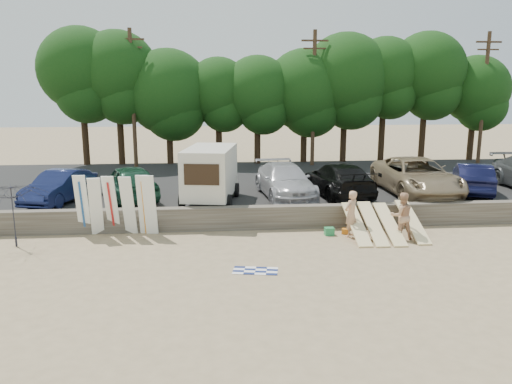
# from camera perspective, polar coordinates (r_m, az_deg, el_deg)

# --- Properties ---
(ground) EXTENTS (120.00, 120.00, 0.00)m
(ground) POSITION_cam_1_polar(r_m,az_deg,el_deg) (19.37, 9.78, -6.41)
(ground) COLOR tan
(ground) RESTS_ON ground
(seawall) EXTENTS (44.00, 0.50, 1.00)m
(seawall) POSITION_cam_1_polar(r_m,az_deg,el_deg) (22.02, 7.87, -2.74)
(seawall) COLOR #6B6356
(seawall) RESTS_ON ground
(parking_lot) EXTENTS (44.00, 14.50, 0.70)m
(parking_lot) POSITION_cam_1_polar(r_m,az_deg,el_deg) (29.23, 4.65, 0.70)
(parking_lot) COLOR #282828
(parking_lot) RESTS_ON ground
(treeline) EXTENTS (33.06, 6.17, 9.31)m
(treeline) POSITION_cam_1_polar(r_m,az_deg,el_deg) (35.57, 1.87, 12.57)
(treeline) COLOR #382616
(treeline) RESTS_ON parking_lot
(utility_poles) EXTENTS (25.80, 0.26, 9.00)m
(utility_poles) POSITION_cam_1_polar(r_m,az_deg,el_deg) (34.44, 6.60, 10.88)
(utility_poles) COLOR #473321
(utility_poles) RESTS_ON parking_lot
(box_trailer) EXTENTS (2.87, 4.34, 2.58)m
(box_trailer) POSITION_cam_1_polar(r_m,az_deg,el_deg) (23.37, -5.26, 2.32)
(box_trailer) COLOR beige
(box_trailer) RESTS_ON parking_lot
(car_0) EXTENTS (2.72, 4.75, 1.48)m
(car_0) POSITION_cam_1_polar(r_m,az_deg,el_deg) (25.16, -21.52, 0.58)
(car_0) COLOR #131B44
(car_0) RESTS_ON parking_lot
(car_1) EXTENTS (3.62, 5.35, 1.69)m
(car_1) POSITION_cam_1_polar(r_m,az_deg,el_deg) (24.71, -14.20, 1.11)
(car_1) COLOR #163E2B
(car_1) RESTS_ON parking_lot
(car_2) EXTENTS (2.81, 5.71, 1.60)m
(car_2) POSITION_cam_1_polar(r_m,az_deg,el_deg) (24.55, 3.31, 1.28)
(car_2) COLOR #B2B0B6
(car_2) RESTS_ON parking_lot
(car_3) EXTENTS (2.86, 5.84, 1.63)m
(car_3) POSITION_cam_1_polar(r_m,az_deg,el_deg) (25.11, 9.44, 1.42)
(car_3) COLOR black
(car_3) RESTS_ON parking_lot
(car_4) EXTENTS (3.01, 6.53, 1.81)m
(car_4) POSITION_cam_1_polar(r_m,az_deg,el_deg) (26.38, 17.87, 1.70)
(car_4) COLOR #8D7859
(car_4) RESTS_ON parking_lot
(car_5) EXTENTS (3.24, 4.93, 1.53)m
(car_5) POSITION_cam_1_polar(r_m,az_deg,el_deg) (27.72, 23.52, 1.46)
(car_5) COLOR black
(car_5) RESTS_ON parking_lot
(surfboard_upright_0) EXTENTS (0.52, 0.53, 2.57)m
(surfboard_upright_0) POSITION_cam_1_polar(r_m,az_deg,el_deg) (21.64, -19.24, -1.43)
(surfboard_upright_0) COLOR white
(surfboard_upright_0) RESTS_ON ground
(surfboard_upright_1) EXTENTS (0.62, 0.86, 2.51)m
(surfboard_upright_1) POSITION_cam_1_polar(r_m,az_deg,el_deg) (21.30, -17.83, -1.62)
(surfboard_upright_1) COLOR white
(surfboard_upright_1) RESTS_ON ground
(surfboard_upright_2) EXTENTS (0.58, 0.74, 2.54)m
(surfboard_upright_2) POSITION_cam_1_polar(r_m,az_deg,el_deg) (21.33, -16.21, -1.46)
(surfboard_upright_2) COLOR white
(surfboard_upright_2) RESTS_ON ground
(surfboard_upright_3) EXTENTS (0.59, 0.77, 2.53)m
(surfboard_upright_3) POSITION_cam_1_polar(r_m,az_deg,el_deg) (21.08, -14.40, -1.53)
(surfboard_upright_3) COLOR white
(surfboard_upright_3) RESTS_ON ground
(surfboard_upright_4) EXTENTS (0.54, 0.58, 2.57)m
(surfboard_upright_4) POSITION_cam_1_polar(r_m,az_deg,el_deg) (21.01, -12.68, -1.44)
(surfboard_upright_4) COLOR white
(surfboard_upright_4) RESTS_ON ground
(surfboard_upright_5) EXTENTS (0.57, 0.62, 2.56)m
(surfboard_upright_5) POSITION_cam_1_polar(r_m,az_deg,el_deg) (20.89, -12.04, -1.49)
(surfboard_upright_5) COLOR white
(surfboard_upright_5) RESTS_ON ground
(surfboard_low_0) EXTENTS (0.56, 2.83, 1.14)m
(surfboard_low_0) POSITION_cam_1_polar(r_m,az_deg,el_deg) (20.77, 11.38, -3.57)
(surfboard_low_0) COLOR beige
(surfboard_low_0) RESTS_ON ground
(surfboard_low_1) EXTENTS (0.56, 2.81, 1.18)m
(surfboard_low_1) POSITION_cam_1_polar(r_m,az_deg,el_deg) (20.90, 13.19, -3.49)
(surfboard_low_1) COLOR beige
(surfboard_low_1) RESTS_ON ground
(surfboard_low_2) EXTENTS (0.56, 2.84, 1.11)m
(surfboard_low_2) POSITION_cam_1_polar(r_m,az_deg,el_deg) (21.13, 15.00, -3.52)
(surfboard_low_2) COLOR beige
(surfboard_low_2) RESTS_ON ground
(surfboard_low_3) EXTENTS (0.56, 2.81, 1.18)m
(surfboard_low_3) POSITION_cam_1_polar(r_m,az_deg,el_deg) (21.61, 17.43, -3.22)
(surfboard_low_3) COLOR beige
(surfboard_low_3) RESTS_ON ground
(beachgoer_a) EXTENTS (0.83, 0.80, 1.92)m
(beachgoer_a) POSITION_cam_1_polar(r_m,az_deg,el_deg) (20.72, 10.80, -2.46)
(beachgoer_a) COLOR tan
(beachgoer_a) RESTS_ON ground
(beachgoer_b) EXTENTS (0.94, 0.74, 1.92)m
(beachgoer_b) POSITION_cam_1_polar(r_m,az_deg,el_deg) (20.88, 16.31, -2.63)
(beachgoer_b) COLOR tan
(beachgoer_b) RESTS_ON ground
(cooler) EXTENTS (0.39, 0.32, 0.32)m
(cooler) POSITION_cam_1_polar(r_m,az_deg,el_deg) (20.97, 8.36, -4.47)
(cooler) COLOR #25894B
(cooler) RESTS_ON ground
(gear_bag) EXTENTS (0.37, 0.34, 0.22)m
(gear_bag) POSITION_cam_1_polar(r_m,az_deg,el_deg) (21.27, 10.19, -4.44)
(gear_bag) COLOR orange
(gear_bag) RESTS_ON ground
(beach_towel) EXTENTS (1.73, 1.73, 0.00)m
(beach_towel) POSITION_cam_1_polar(r_m,az_deg,el_deg) (16.91, -0.07, -8.98)
(beach_towel) COLOR white
(beach_towel) RESTS_ON ground
(beach_umbrella) EXTENTS (3.61, 3.63, 2.49)m
(beach_umbrella) POSITION_cam_1_polar(r_m,az_deg,el_deg) (21.04, -26.10, -2.48)
(beach_umbrella) COLOR #212129
(beach_umbrella) RESTS_ON ground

